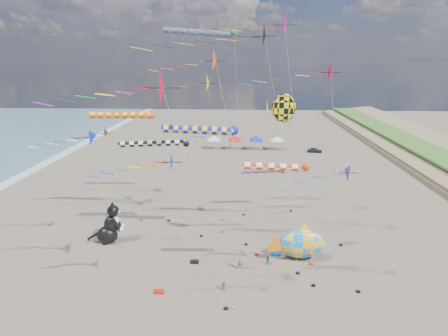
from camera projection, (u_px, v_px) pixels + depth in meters
name	position (u px, v px, depth m)	size (l,w,h in m)	color
delta_kite_0	(338.00, 177.00, 29.03)	(7.32, 1.72, 12.40)	#531D9E
delta_kite_1	(95.00, 140.00, 35.00)	(9.88, 1.81, 14.12)	#0E24D1
delta_kite_2	(214.00, 63.00, 32.59)	(10.72, 2.20, 21.61)	#E9450C
delta_kite_3	(173.00, 164.00, 26.43)	(9.65, 1.69, 14.25)	#1D14C7
delta_kite_4	(254.00, 38.00, 32.63)	(16.38, 2.53, 24.06)	black
delta_kite_5	(87.00, 138.00, 43.59)	(11.01, 1.50, 12.38)	#E83B06
delta_kite_6	(266.00, 27.00, 37.58)	(16.96, 2.81, 25.64)	#E40E7E
delta_kite_7	(195.00, 139.00, 43.54)	(9.04, 2.04, 12.38)	#1093C3
delta_kite_8	(328.00, 74.00, 34.76)	(11.01, 2.50, 20.68)	red
delta_kite_9	(186.00, 87.00, 38.40)	(12.44, 2.20, 19.16)	gold
delta_kite_10	(156.00, 90.00, 24.77)	(13.40, 2.75, 20.10)	red
windsock_0	(265.00, 171.00, 47.90)	(7.41, 0.71, 6.36)	#E44610
windsock_1	(278.00, 168.00, 29.78)	(7.11, 0.67, 12.14)	#BF3A0D
windsock_2	(202.00, 130.00, 36.69)	(9.31, 0.92, 13.93)	#1216BD
windsock_3	(156.00, 144.00, 39.28)	(9.31, 0.71, 11.89)	black
windsock_4	(123.00, 116.00, 42.53)	(9.44, 0.86, 14.52)	#FF4515
windsock_5	(202.00, 34.00, 41.51)	(10.07, 0.80, 24.02)	#178135
angelfish_kite	(281.00, 110.00, 32.23)	(3.74, 3.02, 17.58)	yellow
cat_inflatable	(108.00, 223.00, 40.41)	(3.64, 1.82, 4.91)	black
fish_inflatable	(301.00, 244.00, 37.03)	(6.60, 2.80, 4.36)	#1681D8
person_adult	(241.00, 261.00, 35.47)	(0.68, 0.44, 1.86)	gray
child_green	(268.00, 260.00, 36.43)	(0.48, 0.38, 0.99)	#23781C
child_blue	(224.00, 286.00, 32.37)	(0.56, 0.23, 0.96)	blue
kite_bag_0	(275.00, 254.00, 38.27)	(0.90, 0.44, 0.30)	blue
kite_bag_1	(159.00, 292.00, 32.06)	(0.90, 0.44, 0.30)	red
kite_bag_3	(194.00, 262.00, 36.81)	(0.90, 0.44, 0.30)	black
tent_row	(245.00, 137.00, 82.89)	(19.20, 4.20, 3.80)	white
parked_car	(315.00, 150.00, 80.94)	(1.32, 3.29, 1.12)	#26262D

